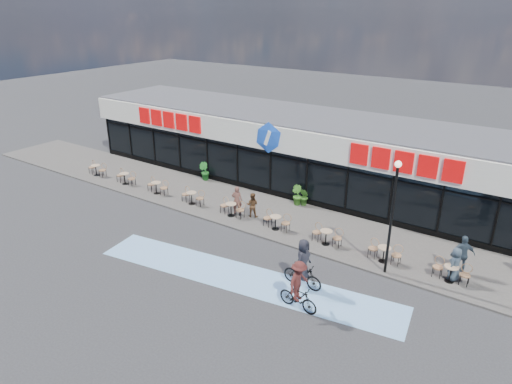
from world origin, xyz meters
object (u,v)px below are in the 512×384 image
patron_right (252,205)px  bistro_set_0 (97,169)px  pedestrian_c (463,255)px  cyclist_b (303,268)px  cyclist_a (298,288)px  potted_plant_right (297,195)px  lamp_post (393,209)px  patron_left (237,200)px  potted_plant_left (204,171)px  pedestrian_a (455,264)px  potted_plant_mid (304,197)px

patron_right → bistro_set_0: bearing=-18.1°
pedestrian_c → cyclist_b: (-5.29, -4.74, -0.09)m
cyclist_a → cyclist_b: 1.57m
potted_plant_right → pedestrian_c: (9.61, -2.44, 0.31)m
lamp_post → patron_right: 8.54m
potted_plant_right → cyclist_b: (4.32, -7.18, 0.22)m
patron_left → cyclist_a: cyclist_a is taller
potted_plant_left → lamp_post: bearing=-17.2°
bistro_set_0 → pedestrian_a: pedestrian_a is taller
bistro_set_0 → cyclist_a: 19.52m
pedestrian_a → patron_right: bearing=-76.2°
bistro_set_0 → patron_left: bearing=1.7°
lamp_post → bistro_set_0: size_ratio=3.35×
lamp_post → patron_right: lamp_post is taller
potted_plant_left → cyclist_a: 14.87m
potted_plant_mid → pedestrian_a: size_ratio=0.71×
patron_right → cyclist_a: (6.14, -5.78, 0.15)m
patron_left → lamp_post: bearing=147.5°
potted_plant_right → pedestrian_a: (9.49, -3.22, 0.18)m
potted_plant_right → patron_left: bearing=-125.5°
potted_plant_left → pedestrian_c: size_ratio=0.67×
potted_plant_right → bistro_set_0: bearing=-166.4°
bistro_set_0 → potted_plant_left: (6.74, 3.43, 0.15)m
potted_plant_mid → pedestrian_a: pedestrian_a is taller
potted_plant_mid → pedestrian_c: bearing=-15.5°
pedestrian_a → cyclist_b: (-5.17, -3.96, 0.04)m
potted_plant_right → cyclist_b: bearing=-58.9°
lamp_post → pedestrian_a: (2.61, 1.04, -2.31)m
lamp_post → potted_plant_left: lamp_post is taller
potted_plant_right → potted_plant_left: bearing=179.4°
patron_left → pedestrian_a: size_ratio=1.07×
potted_plant_left → cyclist_b: 13.55m
bistro_set_0 → cyclist_a: bearing=-15.7°
bistro_set_0 → potted_plant_right: 14.27m
potted_plant_left → potted_plant_right: potted_plant_left is taller
pedestrian_c → lamp_post: bearing=2.4°
patron_left → potted_plant_left: bearing=-56.3°
potted_plant_left → cyclist_b: (11.44, -7.25, 0.20)m
potted_plant_right → cyclist_a: cyclist_a is taller
patron_right → cyclist_b: size_ratio=0.63×
patron_right → pedestrian_a: (10.70, -0.37, 0.06)m
patron_left → patron_right: size_ratio=1.16×
bistro_set_0 → potted_plant_left: 7.57m
patron_left → cyclist_b: cyclist_b is taller
lamp_post → potted_plant_mid: size_ratio=4.81×
patron_right → lamp_post: bearing=149.7°
cyclist_b → lamp_post: bearing=48.7°
potted_plant_mid → potted_plant_right: size_ratio=0.92×
pedestrian_c → cyclist_b: cyclist_b is taller
pedestrian_c → cyclist_a: size_ratio=0.84×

